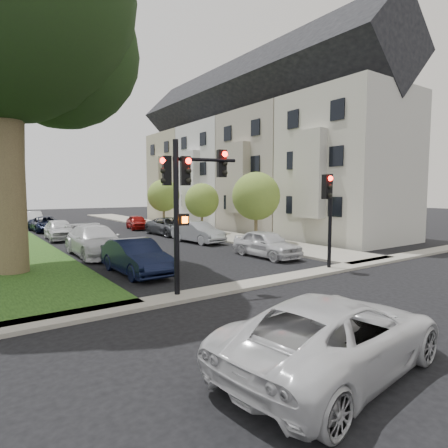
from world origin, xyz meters
TOP-DOWN VIEW (x-y plane):
  - ground at (0.00, 0.00)m, footprint 140.00×140.00m
  - sidewalk_right at (6.75, 24.00)m, footprint 3.50×44.00m
  - sidewalk_cross at (0.00, 2.00)m, footprint 60.00×1.00m
  - house_a at (12.45, 8.00)m, footprint 7.70×7.55m
  - house_b at (12.45, 15.50)m, footprint 7.70×7.55m
  - house_c at (12.45, 23.00)m, footprint 7.70×7.55m
  - house_d at (12.45, 30.50)m, footprint 7.70×7.55m
  - small_tree_a at (6.20, 10.26)m, footprint 3.12×3.12m
  - small_tree_b at (6.20, 16.94)m, footprint 2.71×2.71m
  - small_tree_c at (6.20, 23.84)m, footprint 3.03×3.03m
  - traffic_signal_main at (-3.40, 2.23)m, footprint 2.47×0.74m
  - traffic_signal_secondary at (3.49, 2.19)m, footprint 0.55×0.44m
  - car_cross_near at (-3.66, -3.92)m, footprint 5.49×3.08m
  - car_parked_0 at (3.54, 6.19)m, footprint 1.71×4.15m
  - car_parked_1 at (3.43, 12.96)m, footprint 1.99×4.38m
  - car_parked_2 at (3.90, 17.97)m, footprint 2.46×5.03m
  - car_parked_3 at (3.52, 23.80)m, footprint 2.13×3.98m
  - car_parked_5 at (-3.57, 6.26)m, footprint 1.65×4.43m
  - car_parked_6 at (-3.66, 11.72)m, footprint 2.26×5.53m
  - car_parked_7 at (-3.84, 19.78)m, footprint 1.94×4.40m
  - car_parked_8 at (-3.62, 26.31)m, footprint 2.38×4.74m
  - car_parked_9 at (-3.85, 32.14)m, footprint 1.59×4.50m

SIDE VIEW (x-z plane):
  - ground at x=0.00m, z-range 0.00..0.00m
  - sidewalk_right at x=6.75m, z-range 0.00..0.12m
  - sidewalk_cross at x=0.00m, z-range 0.00..0.12m
  - car_parked_3 at x=3.52m, z-range 0.00..1.29m
  - car_parked_8 at x=-3.62m, z-range 0.00..1.29m
  - car_parked_2 at x=3.90m, z-range 0.00..1.38m
  - car_parked_1 at x=3.43m, z-range 0.00..1.39m
  - car_parked_0 at x=3.54m, z-range 0.00..1.41m
  - car_parked_5 at x=-3.57m, z-range 0.00..1.45m
  - car_cross_near at x=-3.66m, z-range 0.00..1.45m
  - car_parked_7 at x=-3.84m, z-range 0.00..1.47m
  - car_parked_9 at x=-3.85m, z-range 0.00..1.48m
  - car_parked_6 at x=-3.66m, z-range 0.00..1.60m
  - small_tree_b at x=6.20m, z-range 0.67..4.74m
  - traffic_signal_secondary at x=3.49m, z-range 0.82..4.99m
  - small_tree_c at x=6.20m, z-range 0.75..5.30m
  - small_tree_a at x=6.20m, z-range 0.77..5.45m
  - traffic_signal_main at x=-3.40m, z-range 0.96..6.00m
  - house_a at x=12.45m, z-range -1.05..14.92m
  - house_b at x=12.45m, z-range -1.05..14.92m
  - house_c at x=12.45m, z-range -1.05..14.92m
  - house_d at x=12.45m, z-range -1.05..14.92m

